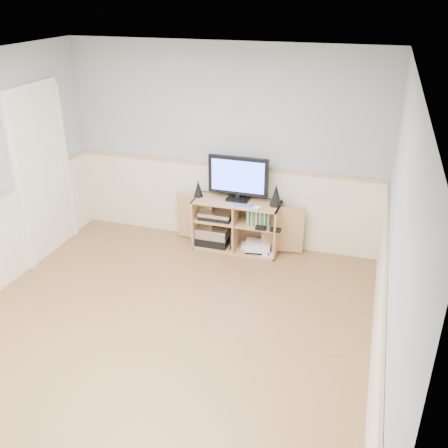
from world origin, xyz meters
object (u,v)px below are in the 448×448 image
at_px(media_cabinet, 238,223).
at_px(monitor, 238,177).
at_px(keyboard, 246,207).
at_px(game_consoles, 257,247).

height_order(media_cabinet, monitor, monitor).
height_order(media_cabinet, keyboard, keyboard).
bearing_deg(game_consoles, monitor, 167.66).
relative_size(media_cabinet, keyboard, 5.50).
relative_size(keyboard, game_consoles, 0.66).
bearing_deg(game_consoles, keyboard, -134.93).
distance_m(monitor, game_consoles, 0.93).
bearing_deg(keyboard, media_cabinet, 124.01).
distance_m(monitor, keyboard, 0.38).
height_order(monitor, game_consoles, monitor).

